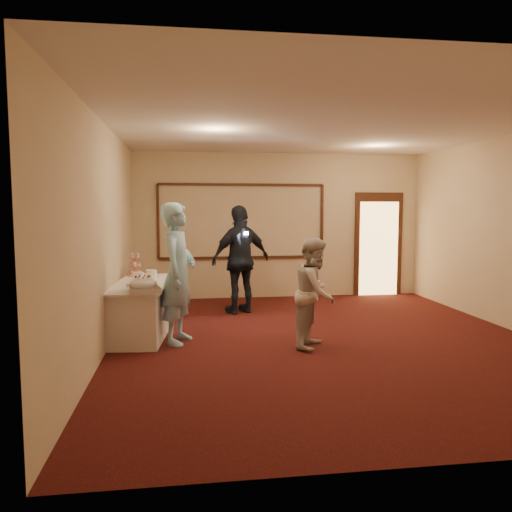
{
  "coord_description": "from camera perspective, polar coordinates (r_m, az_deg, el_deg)",
  "views": [
    {
      "loc": [
        -1.94,
        -6.76,
        1.88
      ],
      "look_at": [
        -0.9,
        0.67,
        1.15
      ],
      "focal_mm": 35.0,
      "sensor_mm": 36.0,
      "label": 1
    }
  ],
  "objects": [
    {
      "name": "room_walls",
      "position": [
        7.04,
        8.09,
        6.68
      ],
      "size": [
        6.04,
        7.04,
        3.02
      ],
      "color": "beige",
      "rests_on": "floor"
    },
    {
      "name": "guest",
      "position": [
        8.86,
        -1.75,
        -0.4
      ],
      "size": [
        1.22,
        0.88,
        1.92
      ],
      "primitive_type": "imported",
      "rotation": [
        0.0,
        0.0,
        3.55
      ],
      "color": "black",
      "rests_on": "floor"
    },
    {
      "name": "wall_molding",
      "position": [
        10.3,
        -1.63,
        4.0
      ],
      "size": [
        3.45,
        0.04,
        1.55
      ],
      "color": "#341C0F",
      "rests_on": "room_walls"
    },
    {
      "name": "buffet_table",
      "position": [
        7.67,
        -12.8,
        -5.81
      ],
      "size": [
        1.02,
        2.16,
        0.77
      ],
      "color": "white",
      "rests_on": "floor"
    },
    {
      "name": "plate_stack_b",
      "position": [
        7.93,
        -11.85,
        -2.08
      ],
      "size": [
        0.17,
        0.17,
        0.14
      ],
      "color": "white",
      "rests_on": "buffet_table"
    },
    {
      "name": "woman",
      "position": [
        6.77,
        6.77,
        -4.17
      ],
      "size": [
        0.84,
        0.9,
        1.48
      ],
      "primitive_type": "imported",
      "rotation": [
        0.0,
        0.0,
        1.07
      ],
      "color": "beige",
      "rests_on": "floor"
    },
    {
      "name": "camera_flash",
      "position": [
        8.65,
        -1.14,
        2.61
      ],
      "size": [
        0.07,
        0.04,
        0.05
      ],
      "primitive_type": "cube",
      "rotation": [
        0.0,
        0.0,
        0.04
      ],
      "color": "white",
      "rests_on": "guest"
    },
    {
      "name": "floor",
      "position": [
        7.28,
        7.87,
        -9.46
      ],
      "size": [
        7.0,
        7.0,
        0.0
      ],
      "primitive_type": "plane",
      "color": "black",
      "rests_on": "ground"
    },
    {
      "name": "man",
      "position": [
        6.98,
        -8.88,
        -1.96
      ],
      "size": [
        0.65,
        0.82,
        1.95
      ],
      "primitive_type": "imported",
      "rotation": [
        0.0,
        0.0,
        1.28
      ],
      "color": "#96D2F0",
      "rests_on": "floor"
    },
    {
      "name": "cupcake_stand",
      "position": [
        8.4,
        -13.66,
        -1.21
      ],
      "size": [
        0.27,
        0.27,
        0.4
      ],
      "color": "#D3526F",
      "rests_on": "buffet_table"
    },
    {
      "name": "plate_stack_a",
      "position": [
        7.7,
        -13.28,
        -2.34
      ],
      "size": [
        0.17,
        0.17,
        0.14
      ],
      "color": "white",
      "rests_on": "buffet_table"
    },
    {
      "name": "doorway",
      "position": [
        11.03,
        13.8,
        1.24
      ],
      "size": [
        1.05,
        0.07,
        2.2
      ],
      "color": "#341C0F",
      "rests_on": "floor"
    },
    {
      "name": "tart",
      "position": [
        7.34,
        -12.09,
        -3.07
      ],
      "size": [
        0.25,
        0.25,
        0.05
      ],
      "color": "white",
      "rests_on": "buffet_table"
    },
    {
      "name": "pavlova_tray",
      "position": [
        6.75,
        -12.8,
        -3.29
      ],
      "size": [
        0.49,
        0.59,
        0.21
      ],
      "color": "#B6B9BD",
      "rests_on": "buffet_table"
    }
  ]
}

